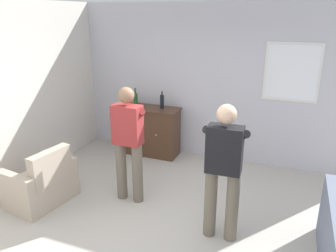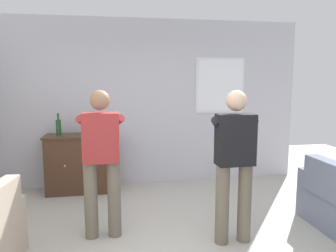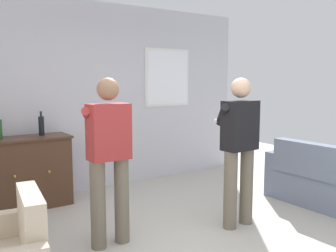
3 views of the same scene
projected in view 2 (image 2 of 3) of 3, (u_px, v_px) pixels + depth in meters
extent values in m
cube|color=silver|center=(151.00, 102.00, 5.65)|extent=(5.20, 0.12, 2.80)
cube|color=silver|center=(220.00, 85.00, 5.74)|extent=(0.87, 0.02, 0.96)
cube|color=white|center=(220.00, 85.00, 5.74)|extent=(0.79, 0.03, 0.88)
cube|color=slate|center=(319.00, 192.00, 4.33)|extent=(0.55, 0.18, 0.64)
cube|color=beige|center=(332.00, 179.00, 3.96)|extent=(0.16, 0.41, 0.36)
cube|color=#472D1E|center=(81.00, 164.00, 5.23)|extent=(1.05, 0.44, 0.90)
cube|color=#472D1E|center=(80.00, 136.00, 5.17)|extent=(1.09, 0.48, 0.03)
sphere|color=#B79338|center=(65.00, 166.00, 4.96)|extent=(0.04, 0.04, 0.04)
sphere|color=#B79338|center=(93.00, 165.00, 5.03)|extent=(0.04, 0.04, 0.04)
cylinder|color=black|center=(93.00, 126.00, 5.23)|extent=(0.07, 0.07, 0.25)
cylinder|color=black|center=(93.00, 117.00, 5.21)|extent=(0.03, 0.03, 0.05)
cylinder|color=#262626|center=(93.00, 115.00, 5.21)|extent=(0.03, 0.03, 0.02)
cylinder|color=#1E4C23|center=(59.00, 128.00, 5.11)|extent=(0.08, 0.08, 0.24)
cylinder|color=#1E4C23|center=(58.00, 117.00, 5.09)|extent=(0.03, 0.03, 0.08)
cylinder|color=#262626|center=(58.00, 114.00, 5.08)|extent=(0.03, 0.03, 0.02)
cylinder|color=#6B6051|center=(91.00, 200.00, 3.69)|extent=(0.15, 0.15, 0.88)
cylinder|color=#6B6051|center=(114.00, 199.00, 3.73)|extent=(0.15, 0.15, 0.88)
cube|color=#9E2D2D|center=(101.00, 138.00, 3.61)|extent=(0.40, 0.22, 0.55)
sphere|color=#8C664C|center=(100.00, 100.00, 3.55)|extent=(0.22, 0.22, 0.22)
cylinder|color=#9E2D2D|center=(91.00, 126.00, 3.73)|extent=(0.33, 0.41, 0.29)
cylinder|color=#9E2D2D|center=(111.00, 126.00, 3.77)|extent=(0.33, 0.41, 0.29)
cube|color=white|center=(102.00, 131.00, 3.92)|extent=(0.15, 0.04, 0.04)
cylinder|color=#6B6051|center=(222.00, 205.00, 3.56)|extent=(0.15, 0.15, 0.88)
cylinder|color=#6B6051|center=(244.00, 203.00, 3.61)|extent=(0.15, 0.15, 0.88)
cube|color=black|center=(235.00, 140.00, 3.49)|extent=(0.41, 0.23, 0.55)
sphere|color=#D8AD8C|center=(236.00, 101.00, 3.43)|extent=(0.22, 0.22, 0.22)
cylinder|color=black|center=(220.00, 128.00, 3.61)|extent=(0.32, 0.41, 0.29)
cylinder|color=black|center=(240.00, 127.00, 3.65)|extent=(0.34, 0.40, 0.29)
cube|color=white|center=(224.00, 133.00, 3.80)|extent=(0.15, 0.04, 0.04)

